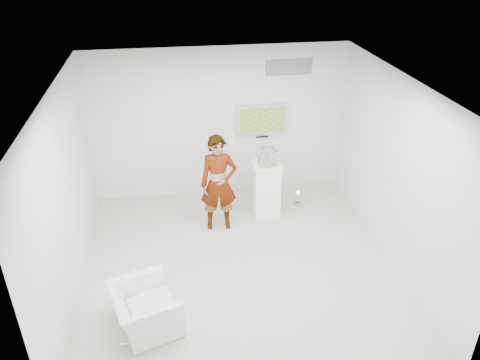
{
  "coord_description": "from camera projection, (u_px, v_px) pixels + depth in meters",
  "views": [
    {
      "loc": [
        -0.96,
        -6.01,
        4.88
      ],
      "look_at": [
        0.11,
        0.6,
        1.25
      ],
      "focal_mm": 35.0,
      "sensor_mm": 36.0,
      "label": 1
    }
  ],
  "objects": [
    {
      "name": "floor_uplight",
      "position": [
        298.0,
        198.0,
        9.29
      ],
      "size": [
        0.22,
        0.22,
        0.28
      ],
      "primitive_type": "cylinder",
      "rotation": [
        0.0,
        0.0,
        -0.2
      ],
      "color": "silver",
      "rests_on": "room"
    },
    {
      "name": "person",
      "position": [
        219.0,
        183.0,
        8.24
      ],
      "size": [
        0.67,
        0.45,
        1.79
      ],
      "primitive_type": "imported",
      "rotation": [
        0.0,
        0.0,
        -0.03
      ],
      "color": "white",
      "rests_on": "room"
    },
    {
      "name": "armchair",
      "position": [
        145.0,
        309.0,
        6.36
      ],
      "size": [
        1.07,
        1.15,
        0.62
      ],
      "primitive_type": "imported",
      "rotation": [
        0.0,
        0.0,
        1.87
      ],
      "color": "white",
      "rests_on": "room"
    },
    {
      "name": "room",
      "position": [
        239.0,
        185.0,
        6.96
      ],
      "size": [
        5.01,
        5.01,
        3.0
      ],
      "color": "beige",
      "rests_on": "ground"
    },
    {
      "name": "logo_decal",
      "position": [
        289.0,
        67.0,
        8.81
      ],
      "size": [
        0.9,
        0.02,
        0.3
      ],
      "primitive_type": "cube",
      "color": "slate",
      "rests_on": "room"
    },
    {
      "name": "wii_remote",
      "position": [
        231.0,
        142.0,
        8.06
      ],
      "size": [
        0.05,
        0.13,
        0.03
      ],
      "primitive_type": "cube",
      "rotation": [
        0.0,
        0.0,
        -0.11
      ],
      "color": "white",
      "rests_on": "person"
    },
    {
      "name": "tv",
      "position": [
        262.0,
        119.0,
        9.18
      ],
      "size": [
        1.0,
        0.08,
        0.6
      ],
      "primitive_type": "cube",
      "color": "silver",
      "rests_on": "room"
    },
    {
      "name": "console",
      "position": [
        268.0,
        159.0,
        8.48
      ],
      "size": [
        0.1,
        0.16,
        0.21
      ],
      "primitive_type": "cube",
      "rotation": [
        0.0,
        0.0,
        0.34
      ],
      "color": "white",
      "rests_on": "pedestal"
    },
    {
      "name": "pedestal",
      "position": [
        267.0,
        190.0,
        8.79
      ],
      "size": [
        0.55,
        0.55,
        1.06
      ],
      "primitive_type": "cube",
      "rotation": [
        0.0,
        0.0,
        -0.07
      ],
      "color": "white",
      "rests_on": "room"
    },
    {
      "name": "vitrine",
      "position": [
        268.0,
        157.0,
        8.46
      ],
      "size": [
        0.31,
        0.31,
        0.3
      ],
      "primitive_type": "cube",
      "rotation": [
        0.0,
        0.0,
        0.03
      ],
      "color": "white",
      "rests_on": "pedestal"
    }
  ]
}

